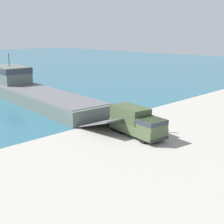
{
  "coord_description": "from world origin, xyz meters",
  "views": [
    {
      "loc": [
        -27.66,
        -22.61,
        11.42
      ],
      "look_at": [
        -1.06,
        4.17,
        1.79
      ],
      "focal_mm": 50.0,
      "sensor_mm": 36.0,
      "label": 1
    }
  ],
  "objects": [
    {
      "name": "soldier_on_ramp",
      "position": [
        1.39,
        -1.97,
        0.97
      ],
      "size": [
        0.46,
        0.49,
        1.68
      ],
      "rotation": [
        0.0,
        0.0,
        0.68
      ],
      "color": "#4C4738",
      "rests_on": "ground_plane"
    },
    {
      "name": "ground_plane",
      "position": [
        0.0,
        0.0,
        0.0
      ],
      "size": [
        240.0,
        240.0,
        0.0
      ],
      "primitive_type": "plane",
      "color": "#9E998E"
    },
    {
      "name": "landing_craft",
      "position": [
        -0.08,
        25.61,
        1.82
      ],
      "size": [
        9.96,
        39.07,
        7.59
      ],
      "rotation": [
        0.0,
        0.0,
        -0.09
      ],
      "color": "#56605B",
      "rests_on": "ground_plane"
    },
    {
      "name": "military_truck",
      "position": [
        -1.76,
        -0.5,
        1.61
      ],
      "size": [
        3.77,
        7.71,
        3.16
      ],
      "rotation": [
        0.0,
        0.0,
        -1.73
      ],
      "color": "#475638",
      "rests_on": "ground_plane"
    }
  ]
}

